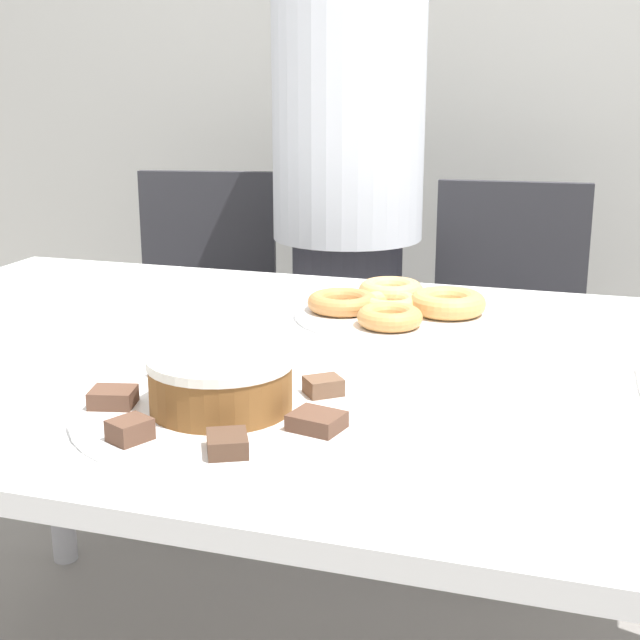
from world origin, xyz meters
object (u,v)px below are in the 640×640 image
office_chair_right (504,373)px  plate_donuts (390,314)px  frosted_cake (221,382)px  plate_cake (222,412)px  person_standing (348,219)px  office_chair_left (200,344)px

office_chair_right → plate_donuts: 0.80m
office_chair_right → frosted_cake: (-0.24, -1.25, 0.37)m
office_chair_right → plate_donuts: bearing=-105.8°
plate_cake → frosted_cake: (0.00, 0.00, 0.04)m
plate_cake → plate_donuts: size_ratio=1.11×
frosted_cake → plate_donuts: bearing=79.9°
person_standing → office_chair_right: bearing=0.9°
frosted_cake → plate_cake: bearing=180.0°
person_standing → office_chair_right: 0.57m
office_chair_left → frosted_cake: office_chair_left is taller
office_chair_right → frosted_cake: bearing=-105.3°
person_standing → plate_donuts: person_standing is taller
person_standing → plate_donuts: size_ratio=4.62×
office_chair_left → frosted_cake: size_ratio=4.99×
office_chair_right → plate_donuts: office_chair_right is taller
office_chair_left → office_chair_right: (0.86, 0.00, 0.00)m
person_standing → plate_cake: person_standing is taller
office_chair_right → plate_cake: 1.31m
person_standing → frosted_cake: size_ratio=8.58×
office_chair_right → plate_donuts: size_ratio=2.69×
office_chair_right → plate_donuts: (-0.14, -0.71, 0.33)m
plate_cake → plate_donuts: same height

